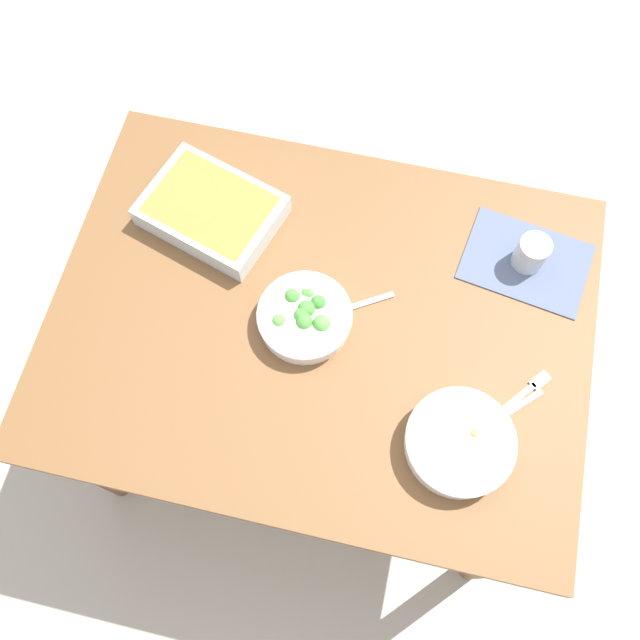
# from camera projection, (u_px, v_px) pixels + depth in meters

# --- Properties ---
(ground_plane) EXTENTS (6.00, 6.00, 0.00)m
(ground_plane) POSITION_uv_depth(u_px,v_px,m) (320.00, 404.00, 2.19)
(ground_plane) COLOR #B2A899
(dining_table) EXTENTS (1.20, 0.90, 0.74)m
(dining_table) POSITION_uv_depth(u_px,v_px,m) (320.00, 334.00, 1.58)
(dining_table) COLOR brown
(dining_table) RESTS_ON ground_plane
(placemat) EXTENTS (0.31, 0.24, 0.00)m
(placemat) POSITION_uv_depth(u_px,v_px,m) (526.00, 262.00, 1.55)
(placemat) COLOR #4C5670
(placemat) RESTS_ON dining_table
(stew_bowl) EXTENTS (0.23, 0.23, 0.06)m
(stew_bowl) POSITION_uv_depth(u_px,v_px,m) (459.00, 443.00, 1.37)
(stew_bowl) COLOR white
(stew_bowl) RESTS_ON dining_table
(broccoli_bowl) EXTENTS (0.21, 0.21, 0.07)m
(broccoli_bowl) POSITION_uv_depth(u_px,v_px,m) (305.00, 317.00, 1.47)
(broccoli_bowl) COLOR white
(broccoli_bowl) RESTS_ON dining_table
(baking_dish) EXTENTS (0.35, 0.30, 0.06)m
(baking_dish) POSITION_uv_depth(u_px,v_px,m) (211.00, 210.00, 1.57)
(baking_dish) COLOR silver
(baking_dish) RESTS_ON dining_table
(drink_cup) EXTENTS (0.07, 0.07, 0.08)m
(drink_cup) POSITION_uv_depth(u_px,v_px,m) (531.00, 254.00, 1.52)
(drink_cup) COLOR #B2BCC6
(drink_cup) RESTS_ON dining_table
(spoon_by_stew) EXTENTS (0.14, 0.14, 0.01)m
(spoon_by_stew) POSITION_uv_depth(u_px,v_px,m) (499.00, 419.00, 1.41)
(spoon_by_stew) COLOR silver
(spoon_by_stew) RESTS_ON dining_table
(spoon_by_broccoli) EXTENTS (0.16, 0.11, 0.01)m
(spoon_by_broccoli) POSITION_uv_depth(u_px,v_px,m) (346.00, 309.00, 1.51)
(spoon_by_broccoli) COLOR silver
(spoon_by_broccoli) RESTS_ON dining_table
(fork_on_table) EXTENTS (0.13, 0.15, 0.01)m
(fork_on_table) POSITION_uv_depth(u_px,v_px,m) (522.00, 394.00, 1.43)
(fork_on_table) COLOR silver
(fork_on_table) RESTS_ON dining_table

